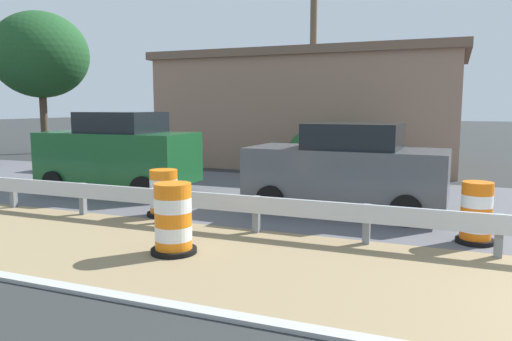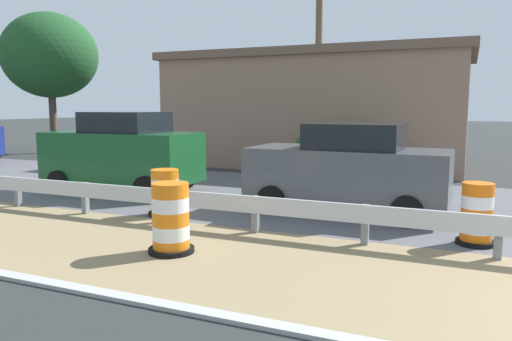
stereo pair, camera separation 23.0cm
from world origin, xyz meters
name	(u,v)px [view 2 (the right image)]	position (x,y,z in m)	size (l,w,h in m)	color
traffic_barrel_nearest	(477,217)	(3.09, 2.34, 0.49)	(0.65, 0.65, 1.08)	orange
traffic_barrel_close	(171,221)	(0.61, 6.90, 0.52)	(0.75, 0.75, 1.15)	orange
traffic_barrel_mid	(165,195)	(2.91, 8.55, 0.45)	(0.75, 0.75, 1.01)	orange
car_lead_near_lane	(123,152)	(4.97, 11.32, 1.11)	(2.18, 4.31, 2.22)	#195128
car_lead_far_lane	(348,168)	(4.81, 4.97, 1.00)	(2.12, 4.40, 2.00)	#4C5156
roadside_shop_near	(320,109)	(13.98, 8.26, 2.25)	(6.93, 11.79, 4.47)	#93705B
utility_pole_near	(319,62)	(10.91, 7.48, 3.91)	(0.24, 1.80, 7.51)	brown
bush_roadside	(342,152)	(9.37, 6.20, 0.92)	(3.21, 3.21, 1.84)	#1E4C23
tree_roadside	(50,56)	(12.92, 22.00, 4.88)	(4.68, 4.68, 7.00)	#4C3D2D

